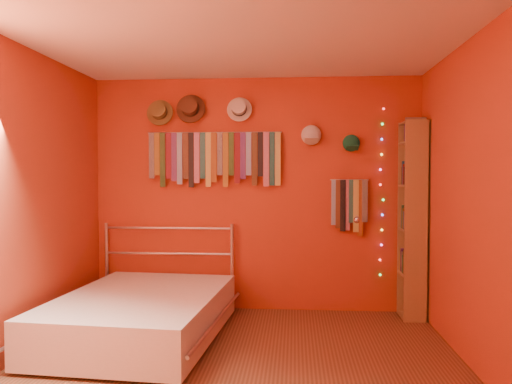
% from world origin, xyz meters
% --- Properties ---
extents(ground, '(3.50, 3.50, 0.00)m').
position_xyz_m(ground, '(0.00, 0.00, 0.00)').
color(ground, brown).
rests_on(ground, ground).
extents(back_wall, '(3.50, 0.02, 2.50)m').
position_xyz_m(back_wall, '(0.00, 1.75, 1.25)').
color(back_wall, '#973318').
rests_on(back_wall, ground).
extents(right_wall, '(0.02, 3.50, 2.50)m').
position_xyz_m(right_wall, '(1.75, 0.00, 1.25)').
color(right_wall, '#973318').
rests_on(right_wall, ground).
extents(left_wall, '(0.02, 3.50, 2.50)m').
position_xyz_m(left_wall, '(-1.75, 0.00, 1.25)').
color(left_wall, '#973318').
rests_on(left_wall, ground).
extents(ceiling, '(3.50, 3.50, 0.02)m').
position_xyz_m(ceiling, '(0.00, 0.00, 2.50)').
color(ceiling, white).
rests_on(ceiling, back_wall).
extents(tie_rack, '(1.45, 0.03, 0.60)m').
position_xyz_m(tie_rack, '(-0.44, 1.68, 1.66)').
color(tie_rack, silver).
rests_on(tie_rack, back_wall).
extents(small_tie_rack, '(0.40, 0.03, 0.60)m').
position_xyz_m(small_tie_rack, '(1.00, 1.69, 1.16)').
color(small_tie_rack, silver).
rests_on(small_tie_rack, back_wall).
extents(fedora_olive, '(0.29, 0.15, 0.28)m').
position_xyz_m(fedora_olive, '(-1.03, 1.65, 2.14)').
color(fedora_olive, brown).
rests_on(fedora_olive, back_wall).
extents(fedora_brown, '(0.31, 0.17, 0.31)m').
position_xyz_m(fedora_brown, '(-0.69, 1.65, 2.18)').
color(fedora_brown, '#4D2D1B').
rests_on(fedora_brown, back_wall).
extents(fedora_white, '(0.27, 0.15, 0.26)m').
position_xyz_m(fedora_white, '(-0.17, 1.66, 2.16)').
color(fedora_white, silver).
rests_on(fedora_white, back_wall).
extents(cap_white, '(0.19, 0.24, 0.19)m').
position_xyz_m(cap_white, '(0.59, 1.70, 1.88)').
color(cap_white, silver).
rests_on(cap_white, back_wall).
extents(cap_green, '(0.18, 0.23, 0.18)m').
position_xyz_m(cap_green, '(1.01, 1.70, 1.79)').
color(cap_green, '#166541').
rests_on(cap_green, back_wall).
extents(fairy_lights, '(0.06, 0.02, 1.77)m').
position_xyz_m(fairy_lights, '(1.33, 1.71, 1.28)').
color(fairy_lights, '#FF3333').
rests_on(fairy_lights, back_wall).
extents(reading_lamp, '(0.07, 0.29, 0.08)m').
position_xyz_m(reading_lamp, '(1.05, 1.53, 1.00)').
color(reading_lamp, silver).
rests_on(reading_lamp, back_wall).
extents(bookshelf, '(0.25, 0.34, 2.00)m').
position_xyz_m(bookshelf, '(1.66, 1.53, 1.02)').
color(bookshelf, olive).
rests_on(bookshelf, ground).
extents(bed, '(1.55, 1.98, 0.94)m').
position_xyz_m(bed, '(-0.93, 0.67, 0.22)').
color(bed, silver).
rests_on(bed, ground).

